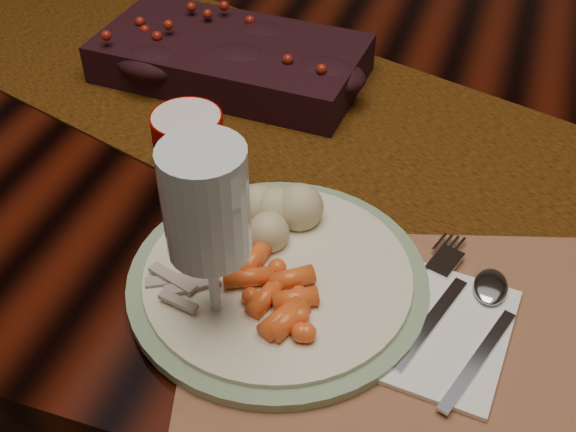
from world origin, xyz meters
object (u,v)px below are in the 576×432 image
(centerpiece, at_px, (230,53))
(baby_carrots, at_px, (280,291))
(mashed_potatoes, at_px, (273,211))
(red_cup, at_px, (190,156))
(wine_glass, at_px, (210,246))
(dinner_plate, at_px, (278,278))
(turkey_shreds, at_px, (172,290))
(placemat_main, at_px, (402,344))
(napkin, at_px, (433,328))
(dining_table, at_px, (345,315))

(centerpiece, relative_size, baby_carrots, 3.26)
(mashed_potatoes, distance_m, red_cup, 0.12)
(wine_glass, bearing_deg, red_cup, 120.56)
(dinner_plate, distance_m, baby_carrots, 0.04)
(turkey_shreds, bearing_deg, placemat_main, 6.95)
(placemat_main, bearing_deg, dinner_plate, 149.25)
(placemat_main, bearing_deg, baby_carrots, 161.70)
(red_cup, bearing_deg, dinner_plate, -37.06)
(napkin, bearing_deg, red_cup, 164.60)
(dining_table, bearing_deg, turkey_shreds, -104.22)
(baby_carrots, bearing_deg, placemat_main, -1.51)
(mashed_potatoes, xyz_separation_m, wine_glass, (-0.01, -0.12, 0.06))
(centerpiece, relative_size, red_cup, 3.44)
(centerpiece, distance_m, turkey_shreds, 0.43)
(baby_carrots, bearing_deg, napkin, 7.88)
(placemat_main, height_order, baby_carrots, baby_carrots)
(placemat_main, xyz_separation_m, wine_glass, (-0.17, -0.03, 0.10))
(placemat_main, bearing_deg, mashed_potatoes, 132.83)
(mashed_potatoes, bearing_deg, dinner_plate, -66.44)
(baby_carrots, height_order, red_cup, red_cup)
(placemat_main, bearing_deg, wine_glass, 172.75)
(wine_glass, bearing_deg, napkin, 14.81)
(napkin, xyz_separation_m, red_cup, (-0.29, 0.11, 0.05))
(placemat_main, xyz_separation_m, baby_carrots, (-0.12, 0.00, 0.03))
(mashed_potatoes, bearing_deg, napkin, -20.83)
(dining_table, relative_size, placemat_main, 4.51)
(mashed_potatoes, bearing_deg, baby_carrots, -66.48)
(placemat_main, relative_size, napkin, 2.57)
(dining_table, relative_size, red_cup, 17.20)
(centerpiece, relative_size, wine_glass, 1.79)
(mashed_potatoes, bearing_deg, placemat_main, -30.38)
(centerpiece, bearing_deg, napkin, -46.51)
(dining_table, relative_size, wine_glass, 8.94)
(dining_table, xyz_separation_m, centerpiece, (-0.20, 0.06, 0.41))
(baby_carrots, relative_size, turkey_shreds, 1.47)
(wine_glass, bearing_deg, mashed_potatoes, 83.77)
(placemat_main, height_order, turkey_shreds, turkey_shreds)
(red_cup, bearing_deg, dining_table, 54.32)
(placemat_main, relative_size, wine_glass, 1.98)
(turkey_shreds, bearing_deg, napkin, 11.58)
(dinner_plate, height_order, napkin, dinner_plate)
(dinner_plate, xyz_separation_m, napkin, (0.16, -0.01, -0.01))
(dining_table, distance_m, red_cup, 0.50)
(dinner_plate, distance_m, turkey_shreds, 0.10)
(centerpiece, bearing_deg, mashed_potatoes, -60.81)
(turkey_shreds, bearing_deg, baby_carrots, 16.87)
(red_cup, bearing_deg, wine_glass, -59.44)
(centerpiece, height_order, turkey_shreds, centerpiece)
(turkey_shreds, distance_m, wine_glass, 0.09)
(dining_table, xyz_separation_m, placemat_main, (0.12, -0.33, 0.38))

